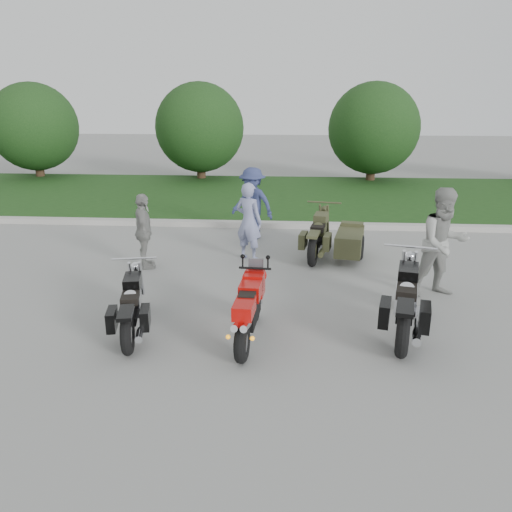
# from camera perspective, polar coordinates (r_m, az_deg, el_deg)

# --- Properties ---
(ground) EXTENTS (80.00, 80.00, 0.00)m
(ground) POSITION_cam_1_polar(r_m,az_deg,el_deg) (8.05, -2.00, -7.44)
(ground) COLOR gray
(ground) RESTS_ON ground
(curb) EXTENTS (60.00, 0.30, 0.15)m
(curb) POSITION_cam_1_polar(r_m,az_deg,el_deg) (13.67, 0.66, 3.62)
(curb) COLOR #B2AFA8
(curb) RESTS_ON ground
(grass_strip) EXTENTS (60.00, 8.00, 0.14)m
(grass_strip) POSITION_cam_1_polar(r_m,az_deg,el_deg) (17.72, 1.49, 6.89)
(grass_strip) COLOR #28521C
(grass_strip) RESTS_ON ground
(tree_far_left) EXTENTS (3.60, 3.60, 4.00)m
(tree_far_left) POSITION_cam_1_polar(r_m,az_deg,el_deg) (23.41, -24.02, 13.32)
(tree_far_left) COLOR #3F2B1C
(tree_far_left) RESTS_ON ground
(tree_mid_left) EXTENTS (3.60, 3.60, 4.00)m
(tree_mid_left) POSITION_cam_1_polar(r_m,az_deg,el_deg) (21.11, -6.44, 14.37)
(tree_mid_left) COLOR #3F2B1C
(tree_mid_left) RESTS_ON ground
(tree_mid_right) EXTENTS (3.60, 3.60, 4.00)m
(tree_mid_right) POSITION_cam_1_polar(r_m,az_deg,el_deg) (21.01, 13.30, 14.00)
(tree_mid_right) COLOR #3F2B1C
(tree_mid_right) RESTS_ON ground
(sportbike_red) EXTENTS (0.38, 1.84, 0.87)m
(sportbike_red) POSITION_cam_1_polar(r_m,az_deg,el_deg) (7.22, -0.83, -6.04)
(sportbike_red) COLOR black
(sportbike_red) RESTS_ON ground
(cruiser_left) EXTENTS (0.62, 2.03, 0.79)m
(cruiser_left) POSITION_cam_1_polar(r_m,az_deg,el_deg) (7.72, -13.98, -5.83)
(cruiser_left) COLOR black
(cruiser_left) RESTS_ON ground
(cruiser_right) EXTENTS (0.72, 2.38, 0.93)m
(cruiser_right) POSITION_cam_1_polar(r_m,az_deg,el_deg) (7.81, 16.76, -5.25)
(cruiser_right) COLOR black
(cruiser_right) RESTS_ON ground
(cruiser_sidecar) EXTENTS (1.37, 2.29, 0.89)m
(cruiser_sidecar) POSITION_cam_1_polar(r_m,az_deg,el_deg) (11.13, 9.18, 1.86)
(cruiser_sidecar) COLOR black
(cruiser_sidecar) RESTS_ON ground
(person_stripe) EXTENTS (0.74, 0.64, 1.70)m
(person_stripe) POSITION_cam_1_polar(r_m,az_deg,el_deg) (10.78, -0.83, 3.96)
(person_stripe) COLOR #878DB7
(person_stripe) RESTS_ON ground
(person_grey) EXTENTS (1.12, 0.98, 1.95)m
(person_grey) POSITION_cam_1_polar(r_m,az_deg,el_deg) (9.33, 20.62, 1.38)
(person_grey) COLOR #989994
(person_grey) RESTS_ON ground
(person_denim) EXTENTS (1.32, 1.11, 1.78)m
(person_denim) POSITION_cam_1_polar(r_m,az_deg,el_deg) (12.42, -0.41, 6.02)
(person_denim) COLOR navy
(person_denim) RESTS_ON ground
(person_back) EXTENTS (0.67, 0.99, 1.57)m
(person_back) POSITION_cam_1_polar(r_m,az_deg,el_deg) (10.49, -12.70, 2.75)
(person_back) COLOR gray
(person_back) RESTS_ON ground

